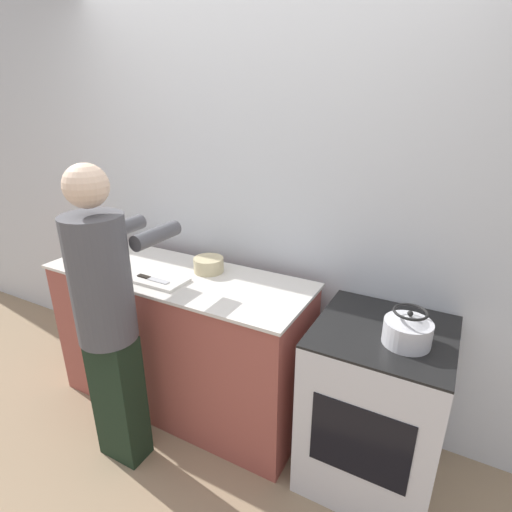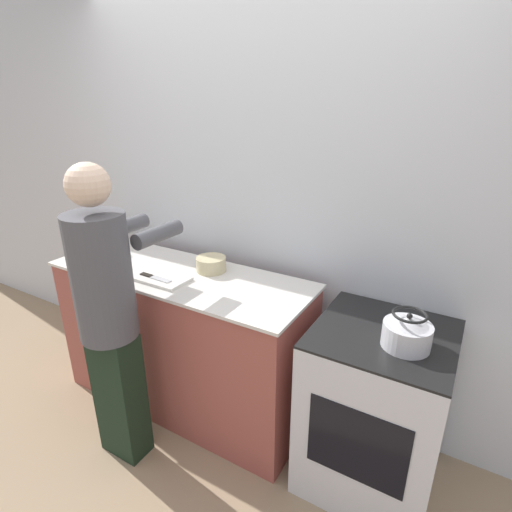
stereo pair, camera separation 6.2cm
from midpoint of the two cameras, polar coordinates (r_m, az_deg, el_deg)
ground_plane at (r=2.57m, az=-6.54°, el=-25.71°), size 12.00×12.00×0.00m
wall_back at (r=2.40m, az=1.98°, el=7.45°), size 8.00×0.05×2.60m
counter at (r=2.61m, az=-9.66°, el=-11.70°), size 1.63×0.58×0.93m
oven at (r=2.22m, az=17.33°, el=-20.09°), size 0.63×0.62×0.88m
person at (r=2.13m, az=-19.46°, el=-7.36°), size 0.32×0.57×1.63m
cutting_board at (r=2.32m, az=-12.65°, el=-3.17°), size 0.32×0.19×0.02m
knife at (r=2.31m, az=-13.58°, el=-2.99°), size 0.22×0.04×0.01m
kettle at (r=1.86m, az=21.67°, el=-10.15°), size 0.21×0.21×0.16m
bowl_prep at (r=2.70m, az=-22.17°, el=-0.26°), size 0.18×0.18×0.06m
bowl_mixing at (r=2.38m, az=-5.70°, el=-1.17°), size 0.18×0.18×0.09m
canister_jar at (r=2.84m, az=-20.75°, el=2.16°), size 0.16×0.16×0.16m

